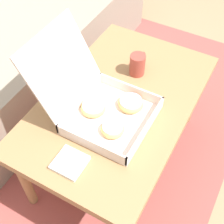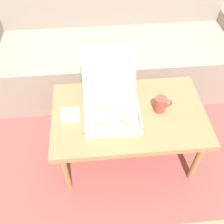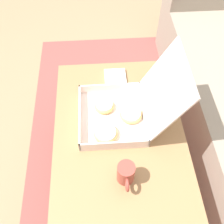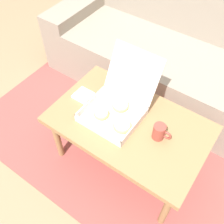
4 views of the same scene
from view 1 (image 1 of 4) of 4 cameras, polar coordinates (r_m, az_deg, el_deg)
name	(u,v)px [view 1 (image 1 of 4)]	position (r m, az deg, el deg)	size (l,w,h in m)	color
ground_plane	(105,151)	(1.77, -1.29, -7.16)	(12.00, 12.00, 0.00)	#937756
area_rug	(61,130)	(1.87, -9.32, -3.23)	(2.53, 1.87, 0.01)	#994742
coffee_table	(118,107)	(1.40, 1.18, 0.85)	(0.98, 0.61, 0.47)	#997047
pastry_box	(101,103)	(1.27, -2.00, 1.57)	(0.34, 0.45, 0.34)	silver
coffee_mug	(138,64)	(1.46, 4.72, 8.72)	(0.11, 0.07, 0.10)	#993D33
napkin_stack	(70,163)	(1.18, -7.72, -9.17)	(0.11, 0.11, 0.02)	white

